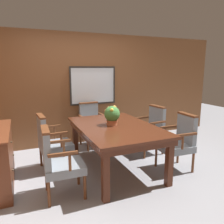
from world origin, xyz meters
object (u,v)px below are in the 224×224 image
(dining_table, at_px, (116,131))
(chair_left_far, at_px, (51,141))
(chair_right_near, at_px, (179,140))
(chair_left_near, at_px, (58,160))
(chair_right_far, at_px, (151,128))
(potted_plant, at_px, (112,115))
(chair_head_far, at_px, (91,123))

(dining_table, xyz_separation_m, chair_left_far, (-0.99, 0.43, -0.17))
(dining_table, height_order, chair_left_far, chair_left_far)
(chair_left_far, bearing_deg, chair_right_near, -116.70)
(chair_left_near, height_order, chair_left_far, same)
(chair_left_near, height_order, chair_right_far, same)
(chair_left_far, bearing_deg, chair_left_near, 174.22)
(potted_plant, bearing_deg, chair_right_far, 19.30)
(dining_table, distance_m, chair_right_far, 1.07)
(dining_table, height_order, chair_right_far, chair_right_far)
(chair_head_far, distance_m, chair_right_far, 1.32)
(chair_head_far, bearing_deg, chair_right_near, -63.53)
(chair_left_near, height_order, chair_head_far, same)
(chair_head_far, bearing_deg, potted_plant, -95.10)
(chair_left_far, distance_m, chair_head_far, 1.31)
(chair_left_near, bearing_deg, chair_left_far, 0.62)
(chair_head_far, relative_size, chair_right_far, 1.00)
(dining_table, distance_m, chair_left_far, 1.09)
(chair_right_near, relative_size, chair_right_far, 1.00)
(chair_left_near, relative_size, chair_right_near, 1.00)
(chair_left_near, bearing_deg, potted_plant, -60.83)
(dining_table, xyz_separation_m, potted_plant, (-0.04, 0.06, 0.26))
(dining_table, height_order, potted_plant, potted_plant)
(chair_left_near, relative_size, chair_head_far, 1.00)
(dining_table, bearing_deg, chair_right_near, -22.30)
(chair_left_far, height_order, chair_head_far, same)
(dining_table, relative_size, chair_right_far, 1.89)
(chair_right_near, bearing_deg, chair_left_near, -86.14)
(chair_head_far, distance_m, potted_plant, 1.30)
(chair_left_far, bearing_deg, chair_head_far, -52.38)
(chair_head_far, bearing_deg, chair_left_near, -124.29)
(dining_table, distance_m, chair_left_near, 1.12)
(chair_right_far, bearing_deg, chair_right_near, -4.50)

